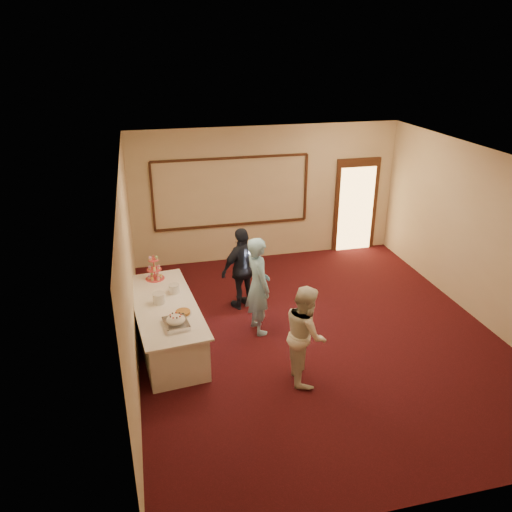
# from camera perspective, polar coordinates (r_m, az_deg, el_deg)

# --- Properties ---
(floor) EXTENTS (7.00, 7.00, 0.00)m
(floor) POSITION_cam_1_polar(r_m,az_deg,el_deg) (8.75, 6.97, -8.88)
(floor) COLOR black
(floor) RESTS_ON ground
(room_walls) EXTENTS (6.04, 7.04, 3.02)m
(room_walls) POSITION_cam_1_polar(r_m,az_deg,el_deg) (7.86, 7.68, 3.69)
(room_walls) COLOR beige
(room_walls) RESTS_ON floor
(wall_molding) EXTENTS (3.45, 0.04, 1.55)m
(wall_molding) POSITION_cam_1_polar(r_m,az_deg,el_deg) (10.97, -2.81, 7.29)
(wall_molding) COLOR #371C10
(wall_molding) RESTS_ON room_walls
(doorway) EXTENTS (1.05, 0.07, 2.20)m
(doorway) POSITION_cam_1_polar(r_m,az_deg,el_deg) (11.97, 11.32, 5.66)
(doorway) COLOR #371C10
(doorway) RESTS_ON floor
(buffet_table) EXTENTS (1.23, 2.59, 0.77)m
(buffet_table) POSITION_cam_1_polar(r_m,az_deg,el_deg) (8.34, -10.18, -7.72)
(buffet_table) COLOR white
(buffet_table) RESTS_ON floor
(pavlova_tray) EXTENTS (0.39, 0.50, 0.18)m
(pavlova_tray) POSITION_cam_1_polar(r_m,az_deg,el_deg) (7.51, -9.14, -7.36)
(pavlova_tray) COLOR #B4B7BB
(pavlova_tray) RESTS_ON buffet_table
(cupcake_stand) EXTENTS (0.33, 0.33, 0.49)m
(cupcake_stand) POSITION_cam_1_polar(r_m,az_deg,el_deg) (8.94, -11.54, -1.56)
(cupcake_stand) COLOR #D54449
(cupcake_stand) RESTS_ON buffet_table
(plate_stack_a) EXTENTS (0.21, 0.21, 0.17)m
(plate_stack_a) POSITION_cam_1_polar(r_m,az_deg,el_deg) (8.17, -11.03, -4.74)
(plate_stack_a) COLOR white
(plate_stack_a) RESTS_ON buffet_table
(plate_stack_b) EXTENTS (0.18, 0.18, 0.15)m
(plate_stack_b) POSITION_cam_1_polar(r_m,az_deg,el_deg) (8.44, -9.34, -3.71)
(plate_stack_b) COLOR white
(plate_stack_b) RESTS_ON buffet_table
(tart) EXTENTS (0.26, 0.26, 0.05)m
(tart) POSITION_cam_1_polar(r_m,az_deg,el_deg) (7.81, -8.34, -6.43)
(tart) COLOR white
(tart) RESTS_ON buffet_table
(man) EXTENTS (0.51, 0.69, 1.73)m
(man) POSITION_cam_1_polar(r_m,az_deg,el_deg) (8.39, 0.24, -3.40)
(man) COLOR #89C5E7
(man) RESTS_ON floor
(woman) EXTENTS (0.65, 0.80, 1.51)m
(woman) POSITION_cam_1_polar(r_m,az_deg,el_deg) (7.33, 5.68, -8.82)
(woman) COLOR white
(woman) RESTS_ON floor
(guest) EXTENTS (1.00, 0.73, 1.58)m
(guest) POSITION_cam_1_polar(r_m,az_deg,el_deg) (9.19, -1.50, -1.42)
(guest) COLOR black
(guest) RESTS_ON floor
(camera_flash) EXTENTS (0.08, 0.05, 0.05)m
(camera_flash) POSITION_cam_1_polar(r_m,az_deg,el_deg) (8.96, -0.58, 0.49)
(camera_flash) COLOR white
(camera_flash) RESTS_ON guest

